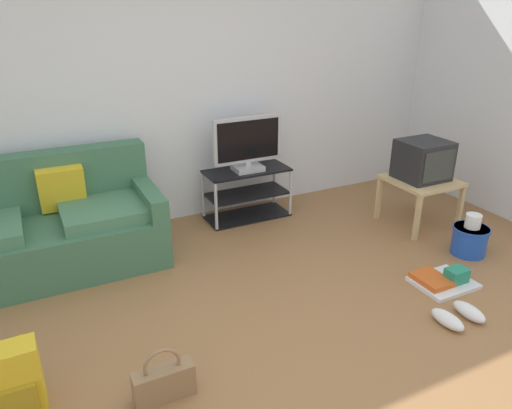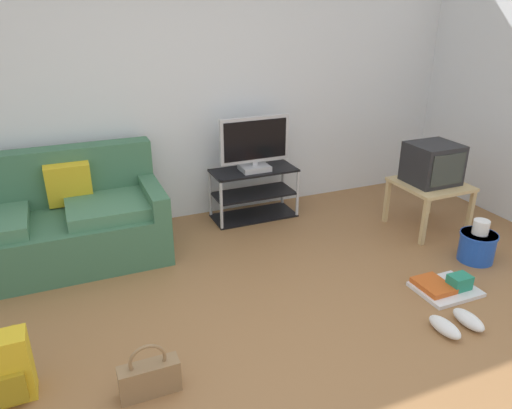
% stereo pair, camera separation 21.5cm
% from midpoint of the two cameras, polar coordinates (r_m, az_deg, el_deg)
% --- Properties ---
extents(ground_plane, '(9.00, 9.80, 0.02)m').
position_cam_midpoint_polar(ground_plane, '(3.04, 2.52, -19.03)').
color(ground_plane, olive).
extents(wall_back, '(9.00, 0.10, 2.70)m').
position_cam_midpoint_polar(wall_back, '(4.60, -12.46, 14.06)').
color(wall_back, silver).
rests_on(wall_back, ground_plane).
extents(couch, '(1.82, 0.86, 0.89)m').
position_cam_midpoint_polar(couch, '(4.26, -25.19, -2.79)').
color(couch, '#3D6B4C').
rests_on(couch, ground_plane).
extents(tv_stand, '(0.84, 0.37, 0.50)m').
position_cam_midpoint_polar(tv_stand, '(4.80, -2.35, 1.30)').
color(tv_stand, black).
rests_on(tv_stand, ground_plane).
extents(flat_tv, '(0.69, 0.22, 0.53)m').
position_cam_midpoint_polar(flat_tv, '(4.62, -2.34, 7.10)').
color(flat_tv, '#B2B2B7').
rests_on(flat_tv, tv_stand).
extents(side_table, '(0.59, 0.59, 0.46)m').
position_cam_midpoint_polar(side_table, '(4.82, 17.77, 2.18)').
color(side_table, tan).
rests_on(side_table, ground_plane).
extents(crt_tv, '(0.43, 0.40, 0.37)m').
position_cam_midpoint_polar(crt_tv, '(4.75, 17.99, 5.03)').
color(crt_tv, '#232326').
rests_on(crt_tv, side_table).
extents(backpack, '(0.31, 0.24, 0.40)m').
position_cam_midpoint_polar(backpack, '(3.00, -29.07, -17.92)').
color(backpack, gold).
rests_on(backpack, ground_plane).
extents(handbag, '(0.33, 0.11, 0.33)m').
position_cam_midpoint_polar(handbag, '(2.85, -13.15, -19.80)').
color(handbag, olive).
rests_on(handbag, ground_plane).
extents(cleaning_bucket, '(0.31, 0.31, 0.37)m').
position_cam_midpoint_polar(cleaning_bucket, '(4.48, 22.80, -3.69)').
color(cleaning_bucket, blue).
rests_on(cleaning_bucket, ground_plane).
extents(sneakers_pair, '(0.32, 0.26, 0.09)m').
position_cam_midpoint_polar(sneakers_pair, '(3.59, 21.30, -12.21)').
color(sneakers_pair, white).
rests_on(sneakers_pair, ground_plane).
extents(floor_tray, '(0.44, 0.36, 0.14)m').
position_cam_midpoint_polar(floor_tray, '(3.98, 19.88, -8.46)').
color(floor_tray, silver).
rests_on(floor_tray, ground_plane).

